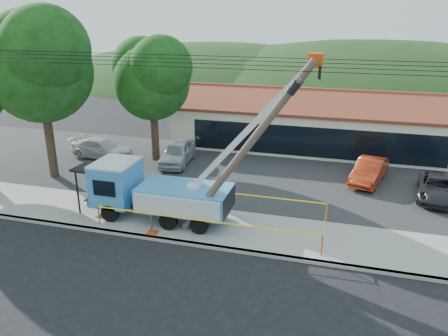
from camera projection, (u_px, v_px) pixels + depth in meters
ground at (182, 270)px, 18.44m from camera, size 120.00×120.00×0.00m
curb at (198, 245)px, 20.31m from camera, size 60.00×0.25×0.15m
sidewalk at (210, 226)px, 22.03m from camera, size 60.00×4.00×0.15m
parking_lot at (246, 173)px, 29.28m from camera, size 60.00×12.00×0.10m
strip_mall at (318, 123)px, 34.85m from camera, size 22.50×8.53×4.67m
tree_west_near at (39, 60)px, 26.21m from camera, size 7.56×6.72×10.80m
tree_lot at (152, 75)px, 29.89m from camera, size 6.30×5.60×8.94m
hill_west at (217, 77)px, 72.06m from camera, size 78.40×56.00×28.00m
hill_center at (376, 84)px, 65.64m from camera, size 89.60×64.00×32.00m
utility_truck at (158, 190)px, 22.30m from camera, size 11.27×3.87×8.55m
leaning_pole at (249, 144)px, 19.35m from camera, size 6.11×1.96×8.50m
bus_shelter at (103, 179)px, 23.06m from camera, size 2.70×1.78×2.50m
caution_tape at (214, 209)px, 22.00m from camera, size 11.06×3.54×1.02m
car_silver at (178, 165)px, 31.11m from camera, size 2.33×4.79×1.57m
car_red at (368, 183)px, 27.80m from camera, size 2.60×4.68×1.46m
car_white at (103, 159)px, 32.34m from camera, size 5.08×2.61×1.41m
car_dark at (436, 200)px, 25.35m from camera, size 2.80×4.95×1.31m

